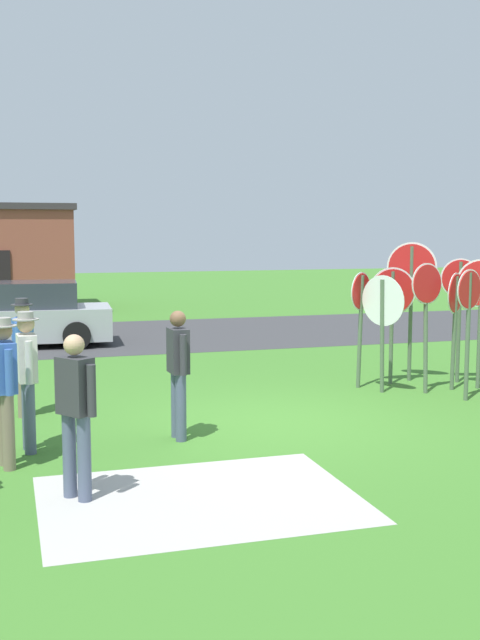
{
  "coord_description": "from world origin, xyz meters",
  "views": [
    {
      "loc": [
        -3.47,
        -10.16,
        2.72
      ],
      "look_at": [
        0.06,
        1.58,
        1.3
      ],
      "focal_mm": 43.68,
      "sensor_mm": 36.0,
      "label": 1
    }
  ],
  "objects_px": {
    "stop_sign_far_back": "(392,304)",
    "stop_sign_nearest": "(460,299)",
    "person_on_left": "(76,407)",
    "person_near_signs": "(178,367)",
    "person_holding_notes": "(27,373)",
    "stop_sign_rear_left": "(361,310)",
    "person_in_teal": "(23,350)",
    "stop_sign_rear_right": "(411,285)",
    "stop_sign_center_cluster": "(455,311)",
    "person_in_blue": "(5,383)",
    "stop_sign_low_front": "(426,306)",
    "stop_sign_leaning_right": "(469,313)",
    "stop_sign_tallest": "(383,313)",
    "parked_car_on_street": "(20,317)"
  },
  "relations": [
    {
      "from": "stop_sign_rear_left",
      "to": "person_in_teal",
      "type": "height_order",
      "value": "stop_sign_rear_left"
    },
    {
      "from": "stop_sign_tallest",
      "to": "stop_sign_far_back",
      "type": "bearing_deg",
      "value": 51.29
    },
    {
      "from": "stop_sign_leaning_right",
      "to": "stop_sign_tallest",
      "type": "bearing_deg",
      "value": 137.32
    },
    {
      "from": "stop_sign_far_back",
      "to": "person_in_blue",
      "type": "distance_m",
      "value": 7.27
    },
    {
      "from": "person_in_teal",
      "to": "stop_sign_rear_right",
      "type": "bearing_deg",
      "value": 6.6
    },
    {
      "from": "stop_sign_leaning_right",
      "to": "person_in_teal",
      "type": "height_order",
      "value": "stop_sign_leaning_right"
    },
    {
      "from": "parked_car_on_street",
      "to": "stop_sign_far_back",
      "type": "height_order",
      "value": "stop_sign_far_back"
    },
    {
      "from": "stop_sign_center_cluster",
      "to": "stop_sign_low_front",
      "type": "bearing_deg",
      "value": -171.96
    },
    {
      "from": "person_holding_notes",
      "to": "parked_car_on_street",
      "type": "bearing_deg",
      "value": 89.54
    },
    {
      "from": "stop_sign_rear_left",
      "to": "parked_car_on_street",
      "type": "bearing_deg",
      "value": 129.09
    },
    {
      "from": "stop_sign_tallest",
      "to": "stop_sign_leaning_right",
      "type": "bearing_deg",
      "value": -42.68
    },
    {
      "from": "stop_sign_rear_right",
      "to": "person_holding_notes",
      "type": "height_order",
      "value": "stop_sign_rear_right"
    },
    {
      "from": "stop_sign_far_back",
      "to": "parked_car_on_street",
      "type": "bearing_deg",
      "value": 132.94
    },
    {
      "from": "stop_sign_tallest",
      "to": "person_on_left",
      "type": "distance_m",
      "value": 6.6
    },
    {
      "from": "parked_car_on_street",
      "to": "stop_sign_rear_left",
      "type": "xyz_separation_m",
      "value": [
        5.53,
        -6.8,
        0.66
      ]
    },
    {
      "from": "stop_sign_nearest",
      "to": "person_near_signs",
      "type": "relative_size",
      "value": 1.32
    },
    {
      "from": "stop_sign_leaning_right",
      "to": "stop_sign_rear_right",
      "type": "relative_size",
      "value": 0.84
    },
    {
      "from": "stop_sign_low_front",
      "to": "stop_sign_rear_right",
      "type": "distance_m",
      "value": 1.11
    },
    {
      "from": "stop_sign_rear_right",
      "to": "person_in_blue",
      "type": "bearing_deg",
      "value": -154.57
    },
    {
      "from": "stop_sign_tallest",
      "to": "stop_sign_low_front",
      "type": "bearing_deg",
      "value": -18.23
    },
    {
      "from": "parked_car_on_street",
      "to": "stop_sign_leaning_right",
      "type": "relative_size",
      "value": 2.09
    },
    {
      "from": "parked_car_on_street",
      "to": "stop_sign_tallest",
      "type": "relative_size",
      "value": 2.23
    },
    {
      "from": "stop_sign_center_cluster",
      "to": "person_in_blue",
      "type": "distance_m",
      "value": 7.71
    },
    {
      "from": "stop_sign_low_front",
      "to": "person_on_left",
      "type": "distance_m",
      "value": 7.06
    },
    {
      "from": "stop_sign_leaning_right",
      "to": "person_on_left",
      "type": "distance_m",
      "value": 7.02
    },
    {
      "from": "stop_sign_center_cluster",
      "to": "stop_sign_rear_right",
      "type": "height_order",
      "value": "stop_sign_rear_right"
    },
    {
      "from": "parked_car_on_street",
      "to": "stop_sign_rear_left",
      "type": "distance_m",
      "value": 8.79
    },
    {
      "from": "stop_sign_far_back",
      "to": "stop_sign_nearest",
      "type": "xyz_separation_m",
      "value": [
        1.22,
        -0.2,
        0.09
      ]
    },
    {
      "from": "stop_sign_nearest",
      "to": "person_in_blue",
      "type": "xyz_separation_m",
      "value": [
        -7.76,
        -2.94,
        -0.52
      ]
    },
    {
      "from": "stop_sign_rear_left",
      "to": "person_near_signs",
      "type": "distance_m",
      "value": 4.42
    },
    {
      "from": "stop_sign_tallest",
      "to": "person_in_teal",
      "type": "height_order",
      "value": "stop_sign_tallest"
    },
    {
      "from": "stop_sign_center_cluster",
      "to": "stop_sign_far_back",
      "type": "bearing_deg",
      "value": 135.87
    },
    {
      "from": "stop_sign_nearest",
      "to": "person_holding_notes",
      "type": "xyz_separation_m",
      "value": [
        -7.5,
        -2.34,
        -0.52
      ]
    },
    {
      "from": "stop_sign_leaning_right",
      "to": "person_holding_notes",
      "type": "relative_size",
      "value": 1.21
    },
    {
      "from": "stop_sign_rear_right",
      "to": "person_on_left",
      "type": "xyz_separation_m",
      "value": [
        -6.33,
        -4.64,
        -0.79
      ]
    },
    {
      "from": "parked_car_on_street",
      "to": "stop_sign_center_cluster",
      "type": "xyz_separation_m",
      "value": [
        6.98,
        -7.42,
        0.67
      ]
    },
    {
      "from": "stop_sign_far_back",
      "to": "stop_sign_leaning_right",
      "type": "bearing_deg",
      "value": -71.42
    },
    {
      "from": "stop_sign_far_back",
      "to": "stop_sign_rear_right",
      "type": "bearing_deg",
      "value": 21.68
    },
    {
      "from": "person_in_blue",
      "to": "parked_car_on_street",
      "type": "bearing_deg",
      "value": 88.02
    },
    {
      "from": "stop_sign_low_front",
      "to": "stop_sign_far_back",
      "type": "relative_size",
      "value": 1.05
    },
    {
      "from": "stop_sign_leaning_right",
      "to": "person_in_teal",
      "type": "relative_size",
      "value": 1.21
    },
    {
      "from": "person_in_teal",
      "to": "person_near_signs",
      "type": "distance_m",
      "value": 2.69
    },
    {
      "from": "parked_car_on_street",
      "to": "stop_sign_nearest",
      "type": "distance_m",
      "value": 10.14
    },
    {
      "from": "person_in_teal",
      "to": "stop_sign_far_back",
      "type": "bearing_deg",
      "value": 5.4
    },
    {
      "from": "stop_sign_far_back",
      "to": "stop_sign_rear_left",
      "type": "height_order",
      "value": "stop_sign_far_back"
    },
    {
      "from": "stop_sign_far_back",
      "to": "person_on_left",
      "type": "xyz_separation_m",
      "value": [
        -5.86,
        -4.45,
        -0.47
      ]
    },
    {
      "from": "person_near_signs",
      "to": "person_holding_notes",
      "type": "bearing_deg",
      "value": -178.89
    },
    {
      "from": "stop_sign_center_cluster",
      "to": "stop_sign_rear_left",
      "type": "xyz_separation_m",
      "value": [
        -1.46,
        0.62,
        -0.0
      ]
    },
    {
      "from": "parked_car_on_street",
      "to": "stop_sign_tallest",
      "type": "xyz_separation_m",
      "value": [
        5.7,
        -7.28,
        0.66
      ]
    },
    {
      "from": "stop_sign_low_front",
      "to": "stop_sign_rear_left",
      "type": "relative_size",
      "value": 1.08
    }
  ]
}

